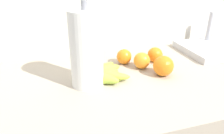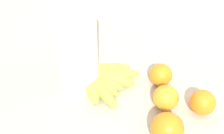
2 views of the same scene
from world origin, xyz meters
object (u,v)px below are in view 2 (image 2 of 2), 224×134
object	(u,v)px
banana_bunch	(100,77)
paper_towel_roll	(76,46)
orange_back_right	(161,75)
orange_center	(166,98)
orange_right	(203,102)
orange_far_right	(167,129)

from	to	relation	value
banana_bunch	paper_towel_roll	world-z (taller)	paper_towel_roll
banana_bunch	orange_back_right	world-z (taller)	orange_back_right
orange_center	paper_towel_roll	xyz separation A→B (m)	(-0.25, -0.07, 0.10)
orange_right	orange_back_right	bearing A→B (deg)	171.14
banana_bunch	orange_back_right	bearing A→B (deg)	36.32
orange_right	banana_bunch	bearing A→B (deg)	-163.65
orange_right	orange_far_right	distance (m)	0.14
banana_bunch	orange_center	world-z (taller)	orange_center
banana_bunch	orange_far_right	bearing A→B (deg)	-11.43
orange_center	orange_far_right	xyz separation A→B (m)	(0.05, -0.09, 0.01)
banana_bunch	orange_back_right	distance (m)	0.18
banana_bunch	orange_back_right	xyz separation A→B (m)	(0.14, 0.10, 0.01)
orange_right	paper_towel_roll	xyz separation A→B (m)	(-0.33, -0.12, 0.10)
orange_center	paper_towel_roll	bearing A→B (deg)	-163.76
orange_far_right	banana_bunch	bearing A→B (deg)	168.57
orange_back_right	orange_right	distance (m)	0.14
paper_towel_roll	orange_center	bearing A→B (deg)	16.24
orange_far_right	orange_back_right	bearing A→B (deg)	124.79
orange_center	orange_right	xyz separation A→B (m)	(0.08, 0.05, -0.00)
banana_bunch	orange_right	distance (m)	0.29
banana_bunch	orange_back_right	size ratio (longest dim) A/B	3.12
orange_far_right	orange_center	bearing A→B (deg)	121.18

